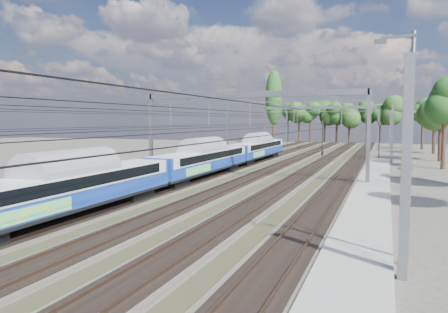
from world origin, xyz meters
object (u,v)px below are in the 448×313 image
(signal_near, at_px, (322,132))
(signal_far, at_px, (379,135))
(emu_train, at_px, (202,156))
(worker, at_px, (323,152))
(lamp_post, at_px, (408,140))

(signal_near, relative_size, signal_far, 1.04)
(signal_far, bearing_deg, signal_near, 117.75)
(emu_train, relative_size, worker, 31.72)
(worker, relative_size, signal_far, 0.33)
(signal_near, bearing_deg, lamp_post, -55.37)
(emu_train, height_order, signal_far, signal_far)
(lamp_post, bearing_deg, emu_train, 136.70)
(worker, distance_m, lamp_post, 54.30)
(signal_far, relative_size, lamp_post, 0.61)
(signal_near, bearing_deg, worker, -57.96)
(emu_train, distance_m, signal_near, 42.98)
(signal_far, bearing_deg, worker, 172.86)
(signal_near, xyz_separation_m, lamp_post, (12.19, -63.86, 1.41))
(emu_train, distance_m, signal_far, 37.98)
(worker, height_order, lamp_post, lamp_post)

